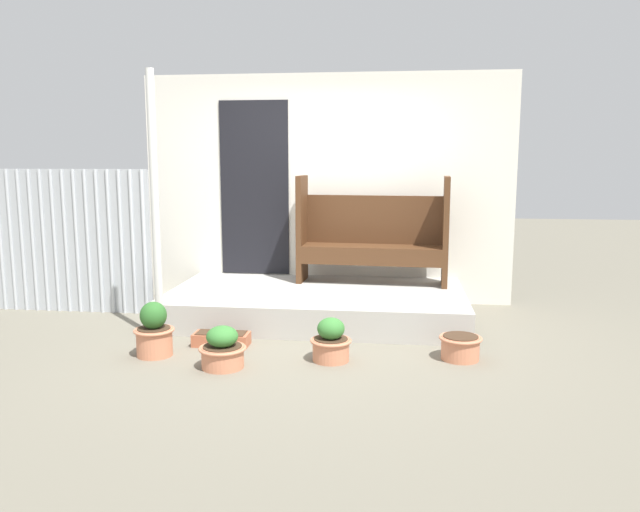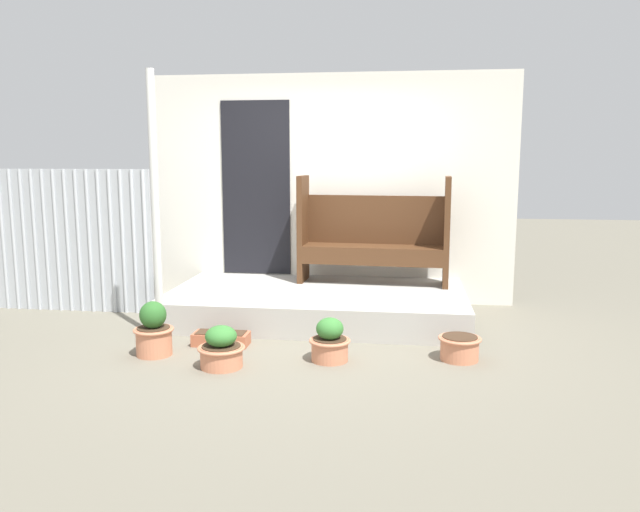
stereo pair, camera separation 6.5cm
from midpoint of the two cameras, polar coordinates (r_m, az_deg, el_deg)
The scene contains 11 objects.
ground_plane at distance 5.77m, azimuth -1.16°, elevation -7.77°, with size 24.00×24.00×0.00m, color #706B5B.
porch_slab at distance 6.53m, azimuth 0.05°, elevation -4.43°, with size 3.04×1.66×0.30m.
house_wall at distance 7.21m, azimuth 0.66°, elevation 6.12°, with size 4.24×0.08×2.60m.
fence_corrugated at distance 7.42m, azimuth -23.90°, elevation 1.32°, with size 2.52×0.05×1.54m.
support_post at distance 5.79m, azimuth -14.50°, elevation 4.25°, with size 0.07×0.07×2.43m.
bench at distance 6.84m, azimuth 5.20°, elevation 2.16°, with size 1.64×0.48×1.17m.
flower_pot_left at distance 5.50m, azimuth -14.64°, elevation -6.72°, with size 0.34×0.34×0.47m.
flower_pot_middle at distance 5.10m, azimuth -8.65°, elevation -8.42°, with size 0.38×0.38×0.34m.
flower_pot_right at distance 5.19m, azimuth 1.26°, elevation -7.87°, with size 0.35×0.35×0.36m.
flower_pot_far_right at distance 5.36m, azimuth 12.98°, elevation -8.09°, with size 0.36×0.36×0.20m.
planter_box_rect at distance 5.70m, azimuth -8.71°, elevation -7.47°, with size 0.50×0.21×0.12m.
Camera 2 is at (0.89, -5.45, 1.67)m, focal length 35.00 mm.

